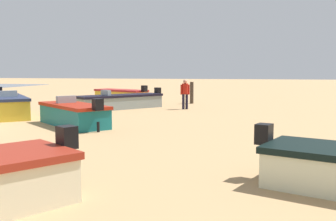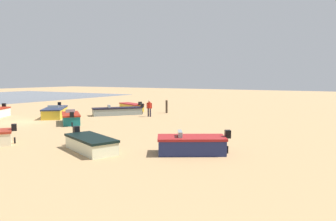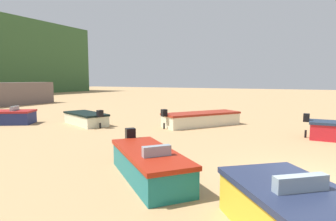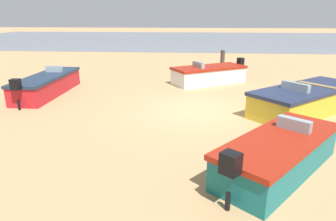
# 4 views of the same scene
# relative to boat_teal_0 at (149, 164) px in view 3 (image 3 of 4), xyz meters

# --- Properties ---
(ground_plane) EXTENTS (160.00, 160.00, 0.00)m
(ground_plane) POSITION_rel_boat_teal_0_xyz_m (1.78, -4.35, -0.43)
(ground_plane) COLOR tan
(boat_teal_0) EXTENTS (3.47, 3.76, 1.15)m
(boat_teal_0) POSITION_rel_boat_teal_0_xyz_m (0.00, 0.00, 0.00)
(boat_teal_0) COLOR #166B70
(boat_teal_0) RESTS_ON ground
(boat_navy_1) EXTENTS (3.14, 3.73, 1.19)m
(boat_navy_1) POSITION_rel_boat_teal_0_xyz_m (4.43, 13.45, 0.02)
(boat_navy_1) COLOR navy
(boat_navy_1) RESTS_ON ground
(boat_cream_4) EXTENTS (2.71, 3.91, 1.08)m
(boat_cream_4) POSITION_rel_boat_teal_0_xyz_m (6.62, 8.68, -0.04)
(boat_cream_4) COLOR beige
(boat_cream_4) RESTS_ON ground
(boat_cream_6) EXTENTS (4.97, 4.13, 1.15)m
(boat_cream_6) POSITION_rel_boat_teal_0_xyz_m (9.58, 2.02, -0.01)
(boat_cream_6) COLOR beige
(boat_cream_6) RESTS_ON ground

